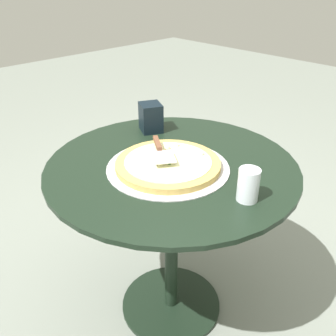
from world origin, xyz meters
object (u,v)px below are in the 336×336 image
(pizza_server, at_px, (161,149))
(drinking_cup, at_px, (249,185))
(patio_table, at_px, (172,202))
(pizza_on_tray, at_px, (168,164))
(napkin_dispenser, at_px, (151,117))

(pizza_server, relative_size, drinking_cup, 1.86)
(patio_table, distance_m, pizza_on_tray, 0.19)
(patio_table, height_order, drinking_cup, drinking_cup)
(pizza_on_tray, bearing_deg, drinking_cup, 6.26)
(pizza_server, distance_m, napkin_dispenser, 0.30)
(patio_table, xyz_separation_m, napkin_dispenser, (-0.28, 0.15, 0.24))
(drinking_cup, relative_size, napkin_dispenser, 0.87)
(pizza_server, bearing_deg, drinking_cup, 3.64)
(pizza_server, xyz_separation_m, drinking_cup, (0.37, 0.02, 0.00))
(pizza_on_tray, relative_size, drinking_cup, 4.15)
(patio_table, xyz_separation_m, pizza_server, (-0.04, -0.02, 0.23))
(drinking_cup, xyz_separation_m, napkin_dispenser, (-0.62, 0.15, 0.01))
(patio_table, xyz_separation_m, drinking_cup, (0.34, 0.00, 0.23))
(pizza_server, xyz_separation_m, napkin_dispenser, (-0.25, 0.17, 0.01))
(patio_table, height_order, pizza_on_tray, pizza_on_tray)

